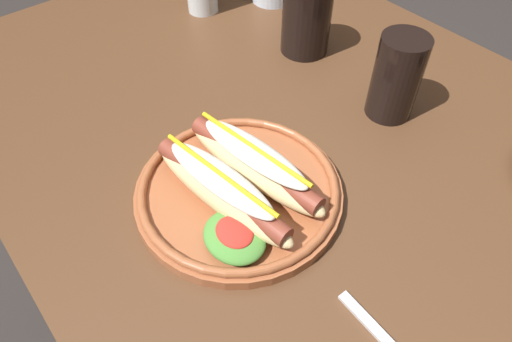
# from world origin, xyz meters

# --- Properties ---
(ground_plane) EXTENTS (8.00, 8.00, 0.00)m
(ground_plane) POSITION_xyz_m (0.00, 0.00, 0.00)
(ground_plane) COLOR #2D2826
(dining_table) EXTENTS (1.20, 0.84, 0.74)m
(dining_table) POSITION_xyz_m (0.00, 0.00, 0.63)
(dining_table) COLOR #51331E
(dining_table) RESTS_ON ground_plane
(hot_dog_plate) EXTENTS (0.28, 0.28, 0.08)m
(hot_dog_plate) POSITION_xyz_m (0.08, -0.15, 0.77)
(hot_dog_plate) COLOR #9E5633
(hot_dog_plate) RESTS_ON dining_table
(soda_cup) EXTENTS (0.07, 0.07, 0.13)m
(soda_cup) POSITION_xyz_m (0.09, 0.14, 0.81)
(soda_cup) COLOR black
(soda_cup) RESTS_ON dining_table
(extra_cup) EXTENTS (0.09, 0.09, 0.12)m
(extra_cup) POSITION_xyz_m (-0.12, 0.16, 0.80)
(extra_cup) COLOR black
(extra_cup) RESTS_ON dining_table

